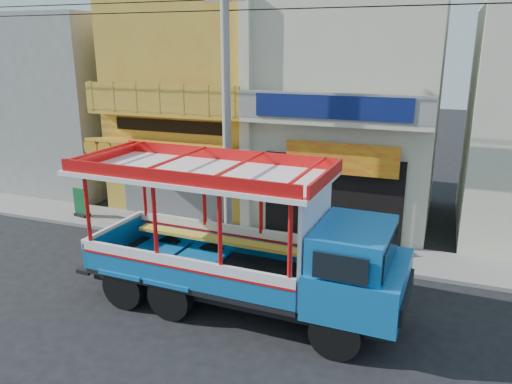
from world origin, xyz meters
TOP-DOWN VIEW (x-y plane):
  - ground at (0.00, 0.00)m, footprint 90.00×90.00m
  - sidewalk at (0.00, 4.00)m, footprint 30.00×2.00m
  - shophouse_left at (-4.00, 7.96)m, footprint 6.00×7.50m
  - shophouse_right at (2.00, 7.96)m, footprint 6.00×6.75m
  - party_pilaster at (-1.00, 4.85)m, footprint 0.35×0.30m
  - filler_building_left at (-11.00, 8.00)m, footprint 6.00×6.00m
  - utility_pole at (-0.85, 3.30)m, footprint 28.00×0.26m
  - songthaew_truck at (1.47, -0.33)m, footprint 8.14×2.97m
  - green_sign at (-7.27, 3.76)m, footprint 0.70×0.41m
  - potted_plant_b at (3.79, 3.91)m, footprint 0.58×0.54m
  - potted_plant_c at (3.44, 4.11)m, footprint 0.54×0.54m

SIDE VIEW (x-z plane):
  - ground at x=0.00m, z-range 0.00..0.00m
  - sidewalk at x=0.00m, z-range 0.00..0.12m
  - potted_plant_b at x=3.79m, z-range 0.12..0.97m
  - green_sign at x=-7.27m, z-range 0.03..1.10m
  - potted_plant_c at x=3.44m, z-range 0.12..1.03m
  - songthaew_truck at x=1.47m, z-range -0.07..3.69m
  - filler_building_left at x=-11.00m, z-range 0.00..7.60m
  - party_pilaster at x=-1.00m, z-range 0.00..8.00m
  - shophouse_right at x=2.00m, z-range -0.01..8.23m
  - shophouse_left at x=-4.00m, z-range -0.01..8.23m
  - utility_pole at x=-0.85m, z-range 0.53..9.53m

